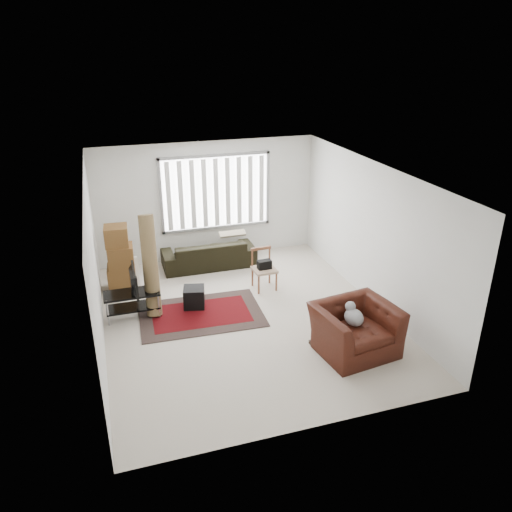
{
  "coord_description": "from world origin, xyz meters",
  "views": [
    {
      "loc": [
        -2.23,
        -7.66,
        4.68
      ],
      "look_at": [
        0.32,
        0.34,
        1.05
      ],
      "focal_mm": 35.0,
      "sensor_mm": 36.0,
      "label": 1
    }
  ],
  "objects_px": {
    "moving_boxes": "(120,260)",
    "sofa": "(209,250)",
    "side_chair": "(264,267)",
    "tv_stand": "(132,299)",
    "armchair": "(355,326)"
  },
  "relations": [
    {
      "from": "moving_boxes",
      "to": "sofa",
      "type": "distance_m",
      "value": 2.02
    },
    {
      "from": "sofa",
      "to": "side_chair",
      "type": "relative_size",
      "value": 2.45
    },
    {
      "from": "tv_stand",
      "to": "sofa",
      "type": "xyz_separation_m",
      "value": [
        1.82,
        1.79,
        0.04
      ]
    },
    {
      "from": "sofa",
      "to": "armchair",
      "type": "distance_m",
      "value": 4.29
    },
    {
      "from": "tv_stand",
      "to": "side_chair",
      "type": "relative_size",
      "value": 1.19
    },
    {
      "from": "armchair",
      "to": "side_chair",
      "type": "bearing_deg",
      "value": 96.96
    },
    {
      "from": "moving_boxes",
      "to": "armchair",
      "type": "bearing_deg",
      "value": -45.16
    },
    {
      "from": "moving_boxes",
      "to": "side_chair",
      "type": "distance_m",
      "value": 2.9
    },
    {
      "from": "tv_stand",
      "to": "side_chair",
      "type": "bearing_deg",
      "value": 8.18
    },
    {
      "from": "tv_stand",
      "to": "armchair",
      "type": "height_order",
      "value": "armchair"
    },
    {
      "from": "armchair",
      "to": "tv_stand",
      "type": "bearing_deg",
      "value": 138.67
    },
    {
      "from": "tv_stand",
      "to": "armchair",
      "type": "relative_size",
      "value": 0.72
    },
    {
      "from": "armchair",
      "to": "moving_boxes",
      "type": "bearing_deg",
      "value": 127.16
    },
    {
      "from": "sofa",
      "to": "side_chair",
      "type": "bearing_deg",
      "value": 120.88
    },
    {
      "from": "sofa",
      "to": "armchair",
      "type": "xyz_separation_m",
      "value": [
        1.51,
        -4.01,
        0.07
      ]
    }
  ]
}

